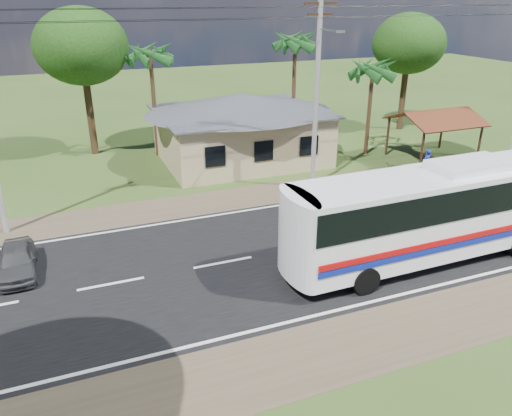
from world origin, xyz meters
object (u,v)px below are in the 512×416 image
(motorcycle, at_px, (383,174))
(small_car, at_px, (17,260))
(person, at_px, (426,163))
(coach_bus, at_px, (443,205))
(waiting_shed, at_px, (436,118))

(motorcycle, relative_size, small_car, 0.57)
(motorcycle, relative_size, person, 1.12)
(coach_bus, height_order, motorcycle, coach_bus)
(motorcycle, bearing_deg, waiting_shed, -76.79)
(coach_bus, xyz_separation_m, small_car, (-16.33, 4.93, -1.76))
(waiting_shed, height_order, small_car, waiting_shed)
(waiting_shed, relative_size, motorcycle, 2.67)
(coach_bus, xyz_separation_m, person, (6.17, 8.34, -1.47))
(coach_bus, relative_size, small_car, 3.86)
(coach_bus, distance_m, motorcycle, 9.30)
(coach_bus, xyz_separation_m, motorcycle, (3.24, 8.52, -1.83))
(coach_bus, bearing_deg, motorcycle, 68.38)
(motorcycle, height_order, person, person)
(person, height_order, small_car, person)
(small_car, bearing_deg, motorcycle, 9.55)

